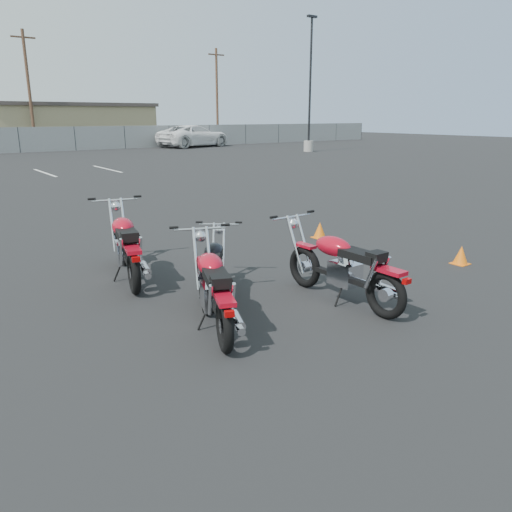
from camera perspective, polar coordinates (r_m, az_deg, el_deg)
ground at (r=6.82m, az=1.62°, el=-6.64°), size 120.00×120.00×0.00m
motorcycle_front_red at (r=8.41m, az=-14.58°, el=1.07°), size 1.13×2.42×1.19m
motorcycle_second_black at (r=7.33m, az=-4.89°, el=-1.48°), size 1.50×1.75×0.95m
motorcycle_third_red at (r=6.31m, az=-4.83°, el=-3.74°), size 1.27×2.20×1.10m
motorcycle_rear_red at (r=7.22m, az=9.94°, el=-1.27°), size 0.90×2.32×1.13m
training_cone_near at (r=11.06m, az=7.30°, el=2.95°), size 0.29×0.29×0.35m
training_cone_far at (r=9.75m, az=22.38°, el=0.10°), size 0.28×0.28×0.33m
light_pole_east at (r=38.32m, az=6.10°, el=15.33°), size 0.80×0.70×9.36m
tan_building_east at (r=50.92m, az=-20.88°, el=13.93°), size 14.40×9.40×3.70m
utility_pole_c at (r=45.13m, az=-24.52°, el=17.06°), size 1.80×0.24×9.00m
utility_pole_d at (r=52.96m, az=-4.48°, el=17.96°), size 1.80×0.24×9.00m
white_van at (r=44.24m, az=-7.13°, el=14.14°), size 4.67×8.10×2.89m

